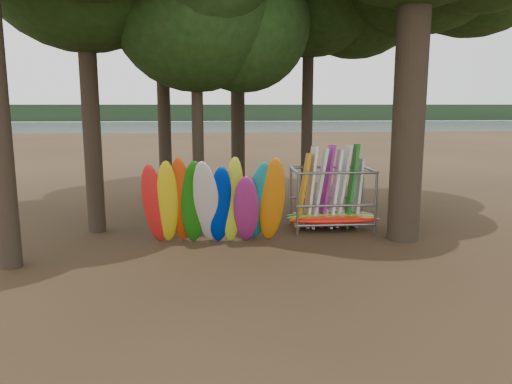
{
  "coord_description": "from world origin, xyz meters",
  "views": [
    {
      "loc": [
        -1.27,
        -14.29,
        4.22
      ],
      "look_at": [
        0.04,
        1.5,
        1.4
      ],
      "focal_mm": 35.0,
      "sensor_mm": 36.0,
      "label": 1
    }
  ],
  "objects": [
    {
      "name": "far_shore",
      "position": [
        0.0,
        110.0,
        2.0
      ],
      "size": [
        160.0,
        4.0,
        4.0
      ],
      "primitive_type": "cube",
      "color": "black",
      "rests_on": "ground"
    },
    {
      "name": "oak_5",
      "position": [
        -1.83,
        2.57,
        7.31
      ],
      "size": [
        6.35,
        6.35,
        10.09
      ],
      "color": "black",
      "rests_on": "ground"
    },
    {
      "name": "ground",
      "position": [
        0.0,
        0.0,
        0.0
      ],
      "size": [
        120.0,
        120.0,
        0.0
      ],
      "primitive_type": "plane",
      "color": "#47331E",
      "rests_on": "ground"
    },
    {
      "name": "kayak_row",
      "position": [
        -1.33,
        0.19,
        1.3
      ],
      "size": [
        4.27,
        2.04,
        2.88
      ],
      "color": "red",
      "rests_on": "ground"
    },
    {
      "name": "lake",
      "position": [
        0.0,
        60.0,
        0.0
      ],
      "size": [
        160.0,
        160.0,
        0.0
      ],
      "primitive_type": "plane",
      "color": "gray",
      "rests_on": "ground"
    },
    {
      "name": "storage_rack",
      "position": [
        2.66,
        2.05,
        0.98
      ],
      "size": [
        3.1,
        1.58,
        2.9
      ],
      "color": "slate",
      "rests_on": "ground"
    }
  ]
}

